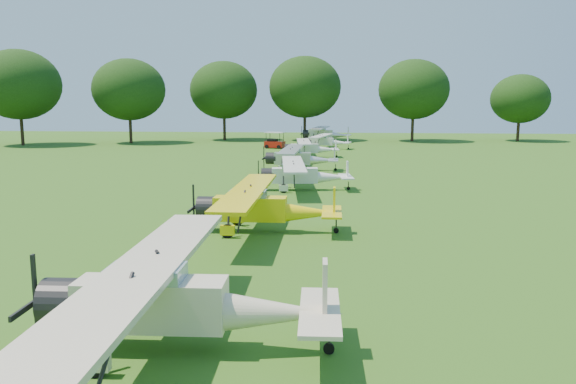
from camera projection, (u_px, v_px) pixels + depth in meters
The scene contains 10 objects.
ground at pixel (274, 207), 31.36m from camera, with size 160.00×160.00×0.00m, color #265415.
tree_belt at pixel (340, 60), 29.92m from camera, with size 137.36×130.27×14.52m.
aircraft_1 at pixel (174, 296), 13.04m from camera, with size 7.30×11.62×2.29m.
aircraft_2 at pixel (262, 205), 25.20m from camera, with size 6.81×10.81×2.14m.
aircraft_3 at pixel (302, 173), 37.36m from camera, with size 6.39×10.15×1.99m.
aircraft_4 at pixel (298, 156), 48.33m from camera, with size 6.54×10.38×2.06m.
aircraft_5 at pixel (309, 147), 60.03m from camera, with size 6.09×9.69×1.90m.
aircraft_6 at pixel (325, 140), 70.88m from camera, with size 6.00×9.50×1.87m.
aircraft_7 at pixel (324, 133), 83.60m from camera, with size 7.49×11.93×2.34m.
golf_cart at pixel (274, 143), 71.88m from camera, with size 2.72×2.08×2.06m.
Camera 1 is at (3.78, -30.61, 5.78)m, focal length 35.00 mm.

